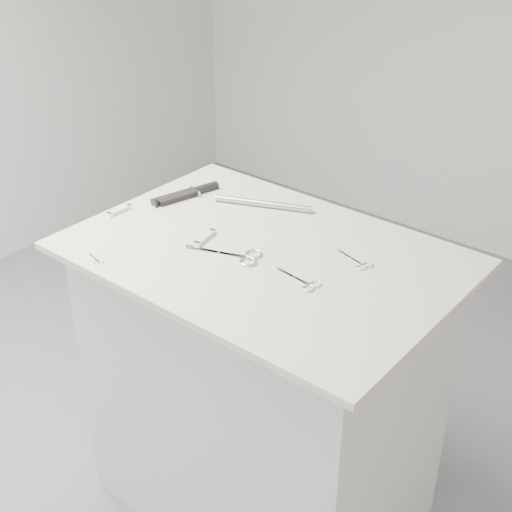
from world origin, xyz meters
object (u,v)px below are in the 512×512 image
Objects in this scene: embroidery_scissors_a at (305,283)px; embroidery_scissors_b at (359,263)px; metal_rail at (263,204)px; tiny_scissors at (96,260)px; pocket_knife_a at (119,211)px; plinth at (263,390)px; pocket_knife_b at (205,237)px; large_shears at (239,256)px; sheathed_knife at (190,193)px.

embroidery_scissors_a is 0.17m from embroidery_scissors_b.
tiny_scissors is at bearing -104.65° from metal_rail.
pocket_knife_a is (-0.16, 0.22, 0.00)m from tiny_scissors.
plinth is 9.85× the size of pocket_knife_b.
large_shears is 0.96× the size of sheathed_knife.
pocket_knife_b reaches higher than embroidery_scissors_b.
sheathed_knife is at bearing -160.13° from metal_rail.
sheathed_knife reaches higher than plinth.
large_shears is at bearing -84.00° from pocket_knife_a.
pocket_knife_b is (0.22, -0.17, -0.00)m from sheathed_knife.
large_shears is 1.74× the size of embroidery_scissors_b.
sheathed_knife is at bearing -166.95° from embroidery_scissors_b.
large_shears is at bearing 56.17° from tiny_scissors.
tiny_scissors is (-0.30, -0.31, 0.47)m from plinth.
embroidery_scissors_b is (0.22, 0.10, 0.47)m from plinth.
tiny_scissors is 0.30× the size of sheathed_knife.
tiny_scissors is at bearing -154.40° from sheathed_knife.
pocket_knife_a is (-0.46, -0.08, 0.47)m from plinth.
sheathed_knife is at bearing 40.69° from pocket_knife_b.
pocket_knife_a is at bearing 173.86° from sheathed_knife.
sheathed_knife is (-0.09, 0.43, 0.01)m from tiny_scissors.
tiny_scissors is 0.53m from metal_rail.
metal_rail is at bearing -179.38° from embroidery_scissors_b.
embroidery_scissors_a is 2.13× the size of tiny_scissors.
large_shears is 0.20m from embroidery_scissors_a.
metal_rail reaches higher than tiny_scissors.
large_shears is 0.36m from tiny_scissors.
metal_rail is (-0.14, 0.27, 0.01)m from large_shears.
tiny_scissors is 0.75× the size of pocket_knife_a.
pocket_knife_b is at bearing -143.31° from embroidery_scissors_b.
embroidery_scissors_a is 0.53m from tiny_scissors.
tiny_scissors is at bearing 140.58° from pocket_knife_b.
metal_rail is at bearing 89.31° from tiny_scissors.
large_shears is 0.40m from sheathed_knife.
pocket_knife_b is at bearing -80.20° from pocket_knife_a.
large_shears is at bearing -114.96° from plinth.
metal_rail is at bearing -55.71° from sheathed_knife.
plinth is at bearing -84.46° from pocket_knife_b.
pocket_knife_b is 0.31× the size of metal_rail.
tiny_scissors is (-0.47, -0.25, -0.00)m from embroidery_scissors_a.
pocket_knife_a is 0.30m from pocket_knife_b.
pocket_knife_b is (-0.39, -0.15, 0.00)m from embroidery_scissors_b.
sheathed_knife reaches higher than embroidery_scissors_b.
pocket_knife_a is at bearing -169.61° from plinth.
tiny_scissors is at bearing -126.83° from embroidery_scissors_b.
large_shears is at bearing -107.05° from pocket_knife_b.
large_shears is 0.30m from metal_rail.
embroidery_scissors_a is at bearing -91.88° from embroidery_scissors_b.
pocket_knife_b reaches higher than plinth.
large_shears is 2.18× the size of pocket_knife_b.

